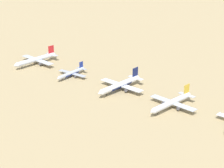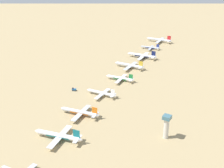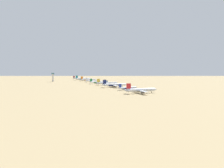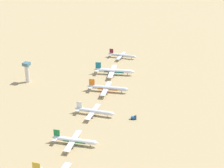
{
  "view_description": "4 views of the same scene",
  "coord_description": "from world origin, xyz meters",
  "px_view_note": "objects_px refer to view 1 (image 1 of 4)",
  "views": [
    {
      "loc": [
        236.93,
        129.7,
        131.99
      ],
      "look_at": [
        14.69,
        -106.23,
        5.3
      ],
      "focal_mm": 69.64,
      "sensor_mm": 36.0,
      "label": 1
    },
    {
      "loc": [
        -189.53,
        338.64,
        164.29
      ],
      "look_at": [
        -4.58,
        21.32,
        4.21
      ],
      "focal_mm": 50.41,
      "sensor_mm": 36.0,
      "label": 2
    },
    {
      "loc": [
        -85.08,
        -468.2,
        34.34
      ],
      "look_at": [
        16.67,
        -58.39,
        3.02
      ],
      "focal_mm": 32.78,
      "sensor_mm": 36.0,
      "label": 3
    },
    {
      "loc": [
        114.32,
        -242.24,
        174.7
      ],
      "look_at": [
        -12.9,
        117.3,
        3.06
      ],
      "focal_mm": 60.85,
      "sensor_mm": 36.0,
      "label": 4
    }
  ],
  "objects_px": {
    "parked_jet_0": "(36,60)",
    "parked_jet_1": "(71,73)",
    "parked_jet_2": "(120,85)",
    "parked_jet_3": "(172,102)"
  },
  "relations": [
    {
      "from": "parked_jet_0",
      "to": "parked_jet_3",
      "type": "height_order",
      "value": "parked_jet_0"
    },
    {
      "from": "parked_jet_0",
      "to": "parked_jet_3",
      "type": "distance_m",
      "value": 152.13
    },
    {
      "from": "parked_jet_0",
      "to": "parked_jet_1",
      "type": "height_order",
      "value": "parked_jet_0"
    },
    {
      "from": "parked_jet_1",
      "to": "parked_jet_2",
      "type": "relative_size",
      "value": 0.7
    },
    {
      "from": "parked_jet_1",
      "to": "parked_jet_3",
      "type": "relative_size",
      "value": 0.75
    },
    {
      "from": "parked_jet_0",
      "to": "parked_jet_2",
      "type": "height_order",
      "value": "parked_jet_2"
    },
    {
      "from": "parked_jet_1",
      "to": "parked_jet_3",
      "type": "bearing_deg",
      "value": 96.88
    },
    {
      "from": "parked_jet_2",
      "to": "parked_jet_3",
      "type": "height_order",
      "value": "parked_jet_2"
    },
    {
      "from": "parked_jet_3",
      "to": "parked_jet_0",
      "type": "bearing_deg",
      "value": -84.18
    },
    {
      "from": "parked_jet_2",
      "to": "parked_jet_3",
      "type": "relative_size",
      "value": 1.06
    }
  ]
}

